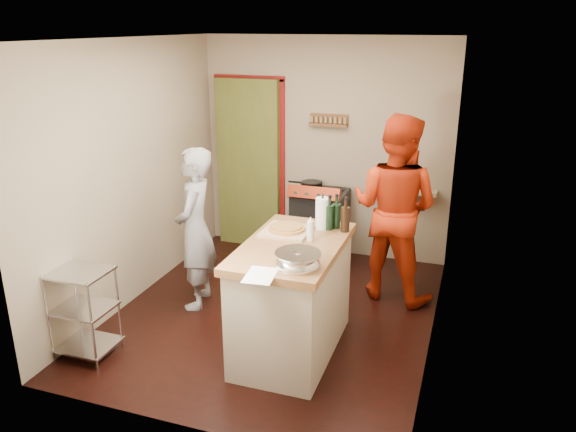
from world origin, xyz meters
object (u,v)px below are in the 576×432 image
at_px(wire_shelving, 83,309).
at_px(stove, 320,225).
at_px(person_stripe, 195,229).
at_px(person_red, 395,208).
at_px(island, 293,296).

bearing_deg(wire_shelving, stove, 63.15).
distance_m(person_stripe, person_red, 2.00).
height_order(wire_shelving, person_stripe, person_stripe).
relative_size(wire_shelving, island, 0.54).
xyz_separation_m(stove, island, (0.32, -1.98, 0.07)).
bearing_deg(stove, person_stripe, -120.32).
bearing_deg(person_red, person_stripe, 39.98).
distance_m(stove, island, 2.00).
relative_size(wire_shelving, person_stripe, 0.49).
distance_m(island, person_red, 1.55).
relative_size(stove, island, 0.68).
bearing_deg(person_stripe, island, 53.49).
bearing_deg(island, person_stripe, 156.75).
xyz_separation_m(island, person_red, (0.63, 1.35, 0.43)).
bearing_deg(stove, wire_shelving, -116.85).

